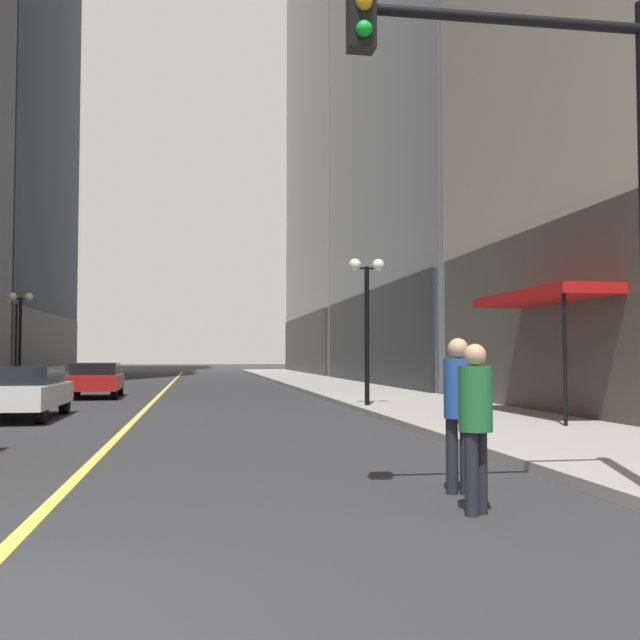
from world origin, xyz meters
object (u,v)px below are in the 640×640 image
(pedestrian_in_blue_hoodie, at_px, (459,402))
(traffic_light_near_right, at_px, (557,155))
(street_lamp_left_far, at_px, (20,319))
(car_white, at_px, (23,390))
(pedestrian_in_green_parka, at_px, (476,415))
(street_lamp_right_mid, at_px, (367,299))
(car_red, at_px, (95,379))
(fire_hydrant_right, at_px, (452,412))

(pedestrian_in_blue_hoodie, distance_m, traffic_light_near_right, 2.95)
(street_lamp_left_far, bearing_deg, car_white, -77.05)
(car_white, height_order, pedestrian_in_blue_hoodie, pedestrian_in_blue_hoodie)
(pedestrian_in_green_parka, height_order, street_lamp_right_mid, street_lamp_right_mid)
(car_red, relative_size, traffic_light_near_right, 0.75)
(street_lamp_left_far, bearing_deg, pedestrian_in_green_parka, -69.23)
(traffic_light_near_right, bearing_deg, car_red, 109.21)
(car_red, xyz_separation_m, pedestrian_in_green_parka, (6.63, -22.24, 0.28))
(pedestrian_in_green_parka, xyz_separation_m, street_lamp_left_far, (-10.71, 28.24, 2.26))
(traffic_light_near_right, bearing_deg, fire_hydrant_right, 78.95)
(car_white, xyz_separation_m, car_red, (0.50, 9.57, -0.00))
(pedestrian_in_green_parka, xyz_separation_m, street_lamp_right_mid, (2.09, 14.19, 2.26))
(pedestrian_in_blue_hoodie, height_order, traffic_light_near_right, traffic_light_near_right)
(pedestrian_in_green_parka, distance_m, fire_hydrant_right, 8.59)
(pedestrian_in_green_parka, bearing_deg, traffic_light_near_right, 12.77)
(car_red, height_order, street_lamp_right_mid, street_lamp_right_mid)
(traffic_light_near_right, relative_size, street_lamp_right_mid, 1.28)
(car_white, height_order, street_lamp_left_far, street_lamp_left_far)
(car_red, distance_m, traffic_light_near_right, 23.50)
(street_lamp_right_mid, bearing_deg, street_lamp_left_far, 132.33)
(pedestrian_in_blue_hoodie, distance_m, street_lamp_right_mid, 13.40)
(car_red, height_order, traffic_light_near_right, traffic_light_near_right)
(car_red, xyz_separation_m, fire_hydrant_right, (9.22, -14.07, -0.32))
(pedestrian_in_blue_hoodie, relative_size, traffic_light_near_right, 0.32)
(street_lamp_left_far, height_order, fire_hydrant_right, street_lamp_left_far)
(fire_hydrant_right, bearing_deg, car_red, 123.24)
(traffic_light_near_right, height_order, street_lamp_right_mid, traffic_light_near_right)
(pedestrian_in_blue_hoodie, bearing_deg, street_lamp_right_mid, 81.85)
(car_white, bearing_deg, pedestrian_in_green_parka, -60.63)
(pedestrian_in_blue_hoodie, bearing_deg, street_lamp_left_far, 111.93)
(pedestrian_in_green_parka, height_order, traffic_light_near_right, traffic_light_near_right)
(pedestrian_in_blue_hoodie, distance_m, street_lamp_left_far, 29.34)
(car_white, xyz_separation_m, pedestrian_in_green_parka, (7.13, -12.67, 0.28))
(street_lamp_right_mid, distance_m, fire_hydrant_right, 6.68)
(car_white, distance_m, street_lamp_left_far, 16.19)
(traffic_light_near_right, xyz_separation_m, fire_hydrant_right, (1.55, 7.94, -3.34))
(traffic_light_near_right, height_order, fire_hydrant_right, traffic_light_near_right)
(pedestrian_in_blue_hoodie, xyz_separation_m, fire_hydrant_right, (2.37, 7.07, -0.65))
(car_red, relative_size, street_lamp_left_far, 0.95)
(street_lamp_left_far, relative_size, fire_hydrant_right, 5.54)
(pedestrian_in_green_parka, bearing_deg, fire_hydrant_right, 72.42)
(car_white, bearing_deg, fire_hydrant_right, -24.81)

